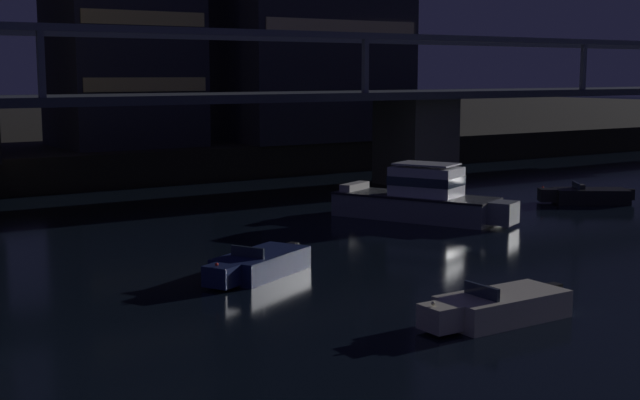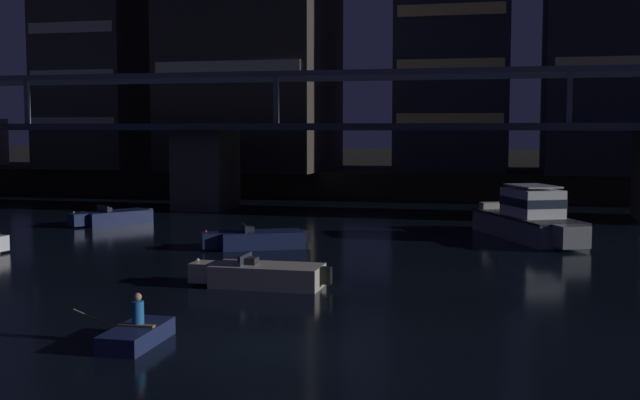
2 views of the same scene
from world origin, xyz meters
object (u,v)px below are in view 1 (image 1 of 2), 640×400
object	(u,v)px
speedboat_mid_center	(587,196)
speedboat_mid_left	(497,307)
speedboat_near_right	(258,264)
river_bridge	(198,125)
cabin_cruiser_near_left	(421,198)

from	to	relation	value
speedboat_mid_center	speedboat_mid_left	bearing A→B (deg)	-145.28
speedboat_near_right	speedboat_mid_left	world-z (taller)	same
speedboat_mid_left	speedboat_mid_center	xyz separation A→B (m)	(20.76, 14.39, 0.00)
river_bridge	speedboat_mid_left	distance (m)	26.44
cabin_cruiser_near_left	speedboat_mid_left	bearing A→B (deg)	-122.30
river_bridge	speedboat_mid_left	world-z (taller)	river_bridge
speedboat_mid_left	speedboat_mid_center	world-z (taller)	same
cabin_cruiser_near_left	river_bridge	bearing A→B (deg)	122.09
speedboat_mid_left	speedboat_near_right	bearing A→B (deg)	108.98
river_bridge	cabin_cruiser_near_left	bearing A→B (deg)	-57.91
speedboat_near_right	speedboat_mid_left	bearing A→B (deg)	-71.02
speedboat_near_right	speedboat_mid_left	distance (m)	9.32
speedboat_near_right	speedboat_mid_center	world-z (taller)	same
speedboat_mid_left	cabin_cruiser_near_left	bearing A→B (deg)	57.70
river_bridge	speedboat_mid_center	world-z (taller)	river_bridge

